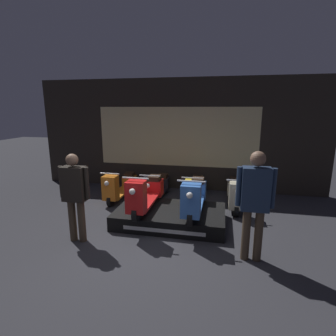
{
  "coord_description": "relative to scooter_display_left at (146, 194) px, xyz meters",
  "views": [
    {
      "loc": [
        1.3,
        -4.03,
        2.37
      ],
      "look_at": [
        0.12,
        1.67,
        1.03
      ],
      "focal_mm": 28.0,
      "sensor_mm": 36.0,
      "label": 1
    }
  ],
  "objects": [
    {
      "name": "scooter_backrow_2",
      "position": [
        0.88,
        1.34,
        -0.3
      ],
      "size": [
        0.49,
        1.79,
        0.85
      ],
      "color": "black",
      "rests_on": "ground_plane"
    },
    {
      "name": "shop_wall_back",
      "position": [
        0.2,
        2.53,
        0.97
      ],
      "size": [
        8.42,
        0.09,
        3.2
      ],
      "color": "#28231E",
      "rests_on": "ground_plane"
    },
    {
      "name": "scooter_backrow_0",
      "position": [
        -1.11,
        1.34,
        -0.3
      ],
      "size": [
        0.49,
        1.79,
        0.85
      ],
      "color": "black",
      "rests_on": "ground_plane"
    },
    {
      "name": "person_right_browsing",
      "position": [
        2.03,
        -1.03,
        0.41
      ],
      "size": [
        0.58,
        0.23,
        1.76
      ],
      "color": "#473828",
      "rests_on": "ground_plane"
    },
    {
      "name": "scooter_display_left",
      "position": [
        0.0,
        0.0,
        0.0
      ],
      "size": [
        0.49,
        1.79,
        0.85
      ],
      "color": "black",
      "rests_on": "display_platform"
    },
    {
      "name": "scooter_display_right",
      "position": [
        1.01,
        0.0,
        0.0
      ],
      "size": [
        0.49,
        1.79,
        0.85
      ],
      "color": "black",
      "rests_on": "display_platform"
    },
    {
      "name": "person_left_browsing",
      "position": [
        -0.99,
        -1.03,
        0.31
      ],
      "size": [
        0.57,
        0.23,
        1.61
      ],
      "color": "#473828",
      "rests_on": "ground_plane"
    },
    {
      "name": "scooter_backrow_3",
      "position": [
        1.88,
        1.34,
        -0.3
      ],
      "size": [
        0.49,
        1.79,
        0.85
      ],
      "color": "black",
      "rests_on": "ground_plane"
    },
    {
      "name": "scooter_backrow_1",
      "position": [
        -0.11,
        1.34,
        -0.3
      ],
      "size": [
        0.49,
        1.79,
        0.85
      ],
      "color": "black",
      "rests_on": "ground_plane"
    },
    {
      "name": "ground_plane",
      "position": [
        0.2,
        -0.97,
        -0.63
      ],
      "size": [
        30.0,
        30.0,
        0.0
      ],
      "primitive_type": "plane",
      "color": "#2D2D33"
    },
    {
      "name": "display_platform",
      "position": [
        0.51,
        0.04,
        -0.48
      ],
      "size": [
        2.25,
        1.32,
        0.3
      ],
      "color": "black",
      "rests_on": "ground_plane"
    }
  ]
}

